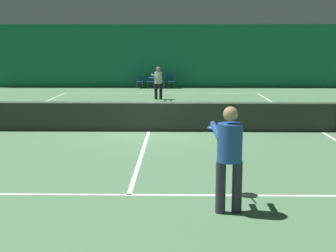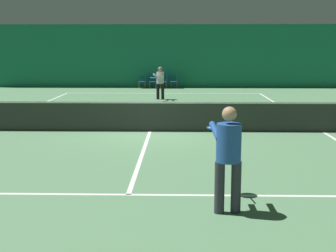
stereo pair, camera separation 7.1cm
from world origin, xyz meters
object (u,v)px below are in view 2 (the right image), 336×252
object	(u,v)px
tennis_net	(150,116)
courtside_chair_1	(154,81)
courtside_chair_3	(175,81)
courtside_chair_2	(165,81)
player_far	(160,80)
courtside_chair_0	(143,81)
player_near	(228,151)

from	to	relation	value
tennis_net	courtside_chair_1	world-z (taller)	tennis_net
courtside_chair_1	courtside_chair_3	size ratio (longest dim) A/B	1.00
courtside_chair_2	courtside_chair_3	size ratio (longest dim) A/B	1.00
player_far	courtside_chair_0	xyz separation A→B (m)	(-1.32, 6.15, -0.47)
courtside_chair_0	player_near	bearing A→B (deg)	7.91
player_far	courtside_chair_0	bearing A→B (deg)	-149.94
courtside_chair_0	courtside_chair_1	bearing A→B (deg)	90.00
courtside_chair_1	courtside_chair_2	bearing A→B (deg)	90.00
courtside_chair_1	player_far	bearing A→B (deg)	5.95
courtside_chair_2	courtside_chair_3	xyz separation A→B (m)	(0.68, 0.00, 0.00)
courtside_chair_3	courtside_chair_1	bearing A→B (deg)	-90.00
player_near	courtside_chair_3	distance (m)	22.27
tennis_net	player_far	distance (m)	8.86
player_far	courtside_chair_3	xyz separation A→B (m)	(0.71, 6.15, -0.47)
tennis_net	courtside_chair_1	xyz separation A→B (m)	(-0.69, 15.00, -0.03)
tennis_net	courtside_chair_0	bearing A→B (deg)	95.20
courtside_chair_1	courtside_chair_2	size ratio (longest dim) A/B	1.00
player_far	courtside_chair_1	world-z (taller)	player_far
player_far	courtside_chair_0	size ratio (longest dim) A/B	1.95
tennis_net	courtside_chair_0	distance (m)	15.06
courtside_chair_0	courtside_chair_3	size ratio (longest dim) A/B	1.00
player_near	player_far	distance (m)	16.18
player_far	courtside_chair_2	xyz separation A→B (m)	(0.04, 6.15, -0.47)
tennis_net	courtside_chair_3	size ratio (longest dim) A/B	14.29
player_near	courtside_chair_2	distance (m)	22.31
courtside_chair_2	courtside_chair_1	bearing A→B (deg)	-90.00
player_near	courtside_chair_1	xyz separation A→B (m)	(-2.41, 22.24, -0.54)
courtside_chair_1	player_near	bearing A→B (deg)	6.19
player_near	courtside_chair_3	xyz separation A→B (m)	(-1.06, 22.24, -0.54)
courtside_chair_3	courtside_chair_0	bearing A→B (deg)	-90.00
player_near	courtside_chair_2	bearing A→B (deg)	-3.15
courtside_chair_2	player_far	bearing A→B (deg)	-0.33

